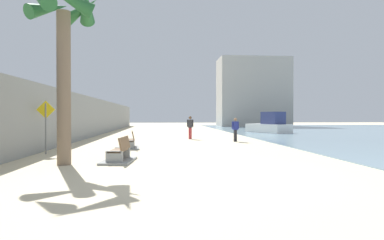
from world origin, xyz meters
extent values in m
plane|color=beige|center=(0.00, 18.00, 0.00)|extent=(120.00, 120.00, 0.00)
cube|color=gray|center=(-7.50, 18.00, 1.69)|extent=(0.80, 64.00, 3.38)
cylinder|color=#7A6651|center=(-4.76, 2.44, 2.80)|extent=(0.50, 0.50, 5.60)
cone|color=#235B2D|center=(-3.99, 2.55, 5.92)|extent=(0.83, 1.90, 1.33)
cone|color=#235B2D|center=(-4.37, 3.16, 5.84)|extent=(1.90, 1.37, 1.19)
cone|color=#235B2D|center=(-5.43, 2.92, 5.84)|extent=(1.54, 1.84, 1.18)
cube|color=gray|center=(-2.95, 2.38, 0.25)|extent=(0.62, 0.26, 0.50)
cube|color=gray|center=(-2.82, 3.78, 0.25)|extent=(0.62, 0.26, 0.50)
cube|color=brown|center=(-2.88, 3.08, 0.45)|extent=(0.65, 1.64, 0.06)
cube|color=brown|center=(-2.65, 3.06, 0.73)|extent=(0.31, 1.61, 0.50)
cube|color=gray|center=(-2.88, 3.08, 0.04)|extent=(1.29, 2.19, 0.08)
cube|color=gray|center=(-2.96, 7.66, 0.25)|extent=(0.62, 0.26, 0.50)
cube|color=gray|center=(-3.09, 9.06, 0.25)|extent=(0.62, 0.26, 0.50)
cube|color=brown|center=(-3.02, 8.36, 0.45)|extent=(0.65, 1.64, 0.06)
cube|color=brown|center=(-2.80, 8.38, 0.73)|extent=(0.32, 1.61, 0.50)
cube|color=gray|center=(-3.02, 8.36, 0.04)|extent=(1.30, 2.20, 0.08)
cylinder|color=#B22D33|center=(1.02, 15.39, 0.44)|extent=(0.12, 0.12, 0.89)
cylinder|color=#B22D33|center=(0.90, 15.44, 0.44)|extent=(0.12, 0.12, 0.89)
cube|color=#333338|center=(0.96, 15.41, 1.20)|extent=(0.37, 0.29, 0.63)
sphere|color=brown|center=(0.96, 15.41, 1.66)|extent=(0.24, 0.24, 0.24)
cylinder|color=#333338|center=(1.16, 15.32, 1.23)|extent=(0.09, 0.09, 0.56)
cylinder|color=#333338|center=(0.75, 15.50, 1.23)|extent=(0.09, 0.09, 0.56)
cylinder|color=#333338|center=(3.95, 12.61, 0.41)|extent=(0.12, 0.12, 0.82)
cylinder|color=#333338|center=(3.82, 12.59, 0.41)|extent=(0.12, 0.12, 0.82)
cube|color=navy|center=(3.88, 12.60, 1.11)|extent=(0.35, 0.24, 0.58)
sphere|color=#936B4C|center=(3.88, 12.60, 1.55)|extent=(0.22, 0.22, 0.22)
cylinder|color=navy|center=(4.10, 12.64, 1.14)|extent=(0.09, 0.09, 0.52)
cylinder|color=navy|center=(3.67, 12.56, 1.14)|extent=(0.09, 0.09, 0.52)
cube|color=white|center=(10.03, 24.23, 0.49)|extent=(4.00, 5.45, 0.89)
cube|color=navy|center=(10.34, 23.54, 1.58)|extent=(2.27, 2.62, 1.29)
cylinder|color=slate|center=(-6.62, 5.99, 1.19)|extent=(0.08, 0.08, 2.38)
cube|color=yellow|center=(-6.62, 5.99, 2.08)|extent=(0.85, 0.03, 0.85)
cube|color=#ADAAA3|center=(14.48, 46.00, 5.87)|extent=(12.00, 6.00, 11.73)
camera|label=1|loc=(-1.17, -9.95, 1.79)|focal=30.81mm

